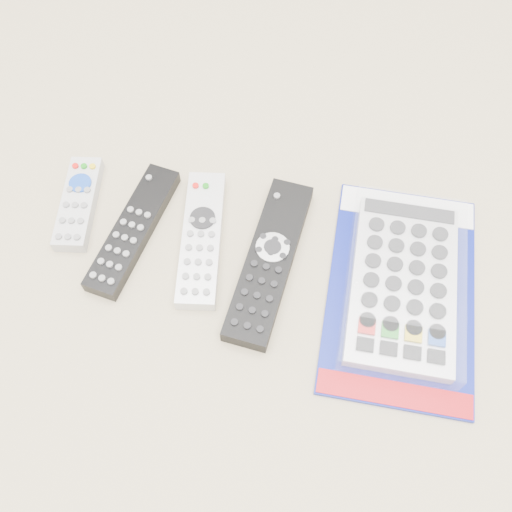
# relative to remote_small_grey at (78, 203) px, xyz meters

# --- Properties ---
(remote_small_grey) EXTENTS (0.06, 0.15, 0.02)m
(remote_small_grey) POSITION_rel_remote_small_grey_xyz_m (0.00, 0.00, 0.00)
(remote_small_grey) COLOR #A8A7AA
(remote_small_grey) RESTS_ON ground
(remote_slim_black) EXTENTS (0.08, 0.21, 0.02)m
(remote_slim_black) POSITION_rel_remote_small_grey_xyz_m (0.09, -0.03, 0.00)
(remote_slim_black) COLOR black
(remote_slim_black) RESTS_ON ground
(remote_silver_dvd) EXTENTS (0.07, 0.21, 0.02)m
(remote_silver_dvd) POSITION_rel_remote_small_grey_xyz_m (0.18, -0.03, 0.00)
(remote_silver_dvd) COLOR silver
(remote_silver_dvd) RESTS_ON ground
(remote_large_black) EXTENTS (0.09, 0.25, 0.03)m
(remote_large_black) POSITION_rel_remote_small_grey_xyz_m (0.28, -0.05, 0.00)
(remote_large_black) COLOR black
(remote_large_black) RESTS_ON ground
(jumbo_remote_packaged) EXTENTS (0.19, 0.31, 0.04)m
(jumbo_remote_packaged) POSITION_rel_remote_small_grey_xyz_m (0.45, -0.06, 0.01)
(jumbo_remote_packaged) COLOR navy
(jumbo_remote_packaged) RESTS_ON ground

